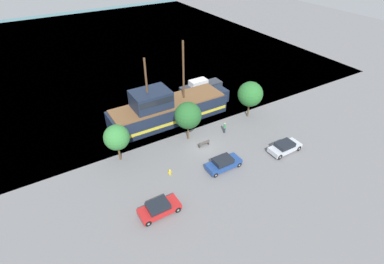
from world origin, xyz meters
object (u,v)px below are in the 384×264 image
Objects in this scene: fire_hydrant at (170,172)px; bench_promenade_east at (204,143)px; pirate_ship at (167,109)px; parked_car_curb_rear at (159,208)px; pedestrian_walking_near at (225,128)px; parked_car_curb_mid at (285,147)px; moored_boat_dockside at (200,86)px; parked_car_curb_front at (223,163)px.

fire_hydrant is 6.77m from bench_promenade_east.
bench_promenade_east is (1.20, -8.04, -1.50)m from pirate_ship.
pirate_ship is 12.27× the size of bench_promenade_east.
bench_promenade_east is (9.78, 6.95, -0.26)m from parked_car_curb_rear.
bench_promenade_east is 4.24m from pedestrian_walking_near.
parked_car_curb_mid is 10.20m from bench_promenade_east.
fire_hydrant is at bearing -158.09° from bench_promenade_east.
parked_car_curb_rear is 5.40× the size of fire_hydrant.
moored_boat_dockside is 20.01m from parked_car_curb_mid.
pedestrian_walking_near is at bearing 52.77° from parked_car_curb_front.
parked_car_curb_rear is (-8.58, -14.99, -1.23)m from pirate_ship.
pedestrian_walking_near is (13.86, 8.06, 0.09)m from parked_car_curb_rear.
pedestrian_walking_near is (-4.14, -12.70, 0.05)m from moored_boat_dockside.
parked_car_curb_rear is at bearing -119.79° from pirate_ship.
parked_car_curb_rear is 2.74× the size of bench_promenade_east.
bench_promenade_east reaches higher than fire_hydrant.
pedestrian_walking_near is at bearing 15.23° from bench_promenade_east.
moored_boat_dockside is 27.47m from parked_car_curb_rear.
parked_car_curb_mid is at bearing -61.25° from pedestrian_walking_near.
pirate_ship is at bearing 127.30° from pedestrian_walking_near.
pedestrian_walking_near is at bearing 118.75° from parked_car_curb_mid.
parked_car_curb_front is (0.81, -12.80, -1.21)m from pirate_ship.
parked_car_curb_mid is 2.86× the size of bench_promenade_east.
pirate_ship is 11.11m from moored_boat_dockside.
parked_car_curb_front is 5.55× the size of fire_hydrant.
bench_promenade_east is (6.28, 2.53, 0.02)m from fire_hydrant.
parked_car_curb_rear is at bearing -128.29° from fire_hydrant.
parked_car_curb_front is 2.74× the size of pedestrian_walking_near.
parked_car_curb_front is 8.59m from parked_car_curb_mid.
fire_hydrant is (-14.51, -16.33, -0.31)m from moored_boat_dockside.
fire_hydrant is (-14.37, 3.67, -0.28)m from parked_car_curb_mid.
moored_boat_dockside reaches higher than bench_promenade_east.
parked_car_curb_front is at bearing 13.10° from parked_car_curb_rear.
parked_car_curb_front is 9.64m from parked_car_curb_rear.
parked_car_curb_mid is at bearing 2.41° from parked_car_curb_rear.
fire_hydrant is 10.99m from pedestrian_walking_near.
pirate_ship reaches higher than parked_car_curb_rear.
parked_car_curb_mid is (9.29, -14.24, -1.23)m from pirate_ship.
bench_promenade_east is 0.97× the size of pedestrian_walking_near.
parked_car_curb_front is at bearing -127.23° from pedestrian_walking_near.
bench_promenade_east is at bearing 21.91° from fire_hydrant.
bench_promenade_east is (0.38, 4.76, -0.29)m from parked_car_curb_front.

